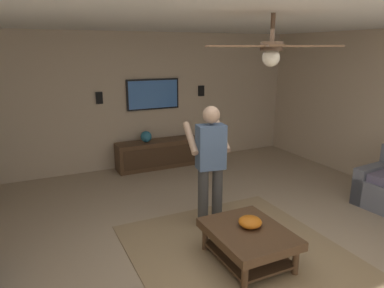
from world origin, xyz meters
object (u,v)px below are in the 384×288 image
(tv, at_px, (153,94))
(wall_speaker_right, at_px, (99,98))
(coffee_table, at_px, (248,238))
(person_standing, at_px, (210,160))
(wall_speaker_left, at_px, (201,91))
(remote_white, at_px, (248,223))
(bowl, at_px, (250,222))
(media_console, at_px, (159,154))
(vase_round, at_px, (146,137))
(ceiling_fan, at_px, (271,49))

(tv, bearing_deg, wall_speaker_right, -90.71)
(coffee_table, bearing_deg, person_standing, -1.50)
(coffee_table, xyz_separation_m, wall_speaker_left, (3.84, -1.36, 1.17))
(remote_white, xyz_separation_m, wall_speaker_left, (3.73, -1.30, 1.05))
(bowl, bearing_deg, media_console, -3.57)
(vase_round, xyz_separation_m, wall_speaker_left, (0.25, -1.34, 0.81))
(media_console, distance_m, tv, 1.20)
(person_standing, height_order, vase_round, person_standing)
(wall_speaker_right, bearing_deg, tv, -90.71)
(tv, relative_size, ceiling_fan, 0.91)
(bowl, bearing_deg, person_standing, 1.52)
(remote_white, distance_m, wall_speaker_left, 4.09)
(person_standing, bearing_deg, coffee_table, -173.06)
(remote_white, relative_size, wall_speaker_right, 0.68)
(tv, relative_size, bowl, 4.12)
(media_console, xyz_separation_m, ceiling_fan, (-3.86, 0.31, 2.05))
(coffee_table, bearing_deg, wall_speaker_right, 11.68)
(person_standing, height_order, bowl, person_standing)
(vase_round, bearing_deg, coffee_table, 179.74)
(coffee_table, bearing_deg, vase_round, -0.26)
(remote_white, distance_m, wall_speaker_right, 3.97)
(media_console, relative_size, person_standing, 1.04)
(media_console, bearing_deg, coffee_table, -4.30)
(media_console, bearing_deg, person_standing, -5.31)
(wall_speaker_left, xyz_separation_m, wall_speaker_right, (0.00, 2.15, -0.03))
(bowl, xyz_separation_m, vase_round, (3.54, 0.03, 0.20))
(media_console, xyz_separation_m, bowl, (-3.54, 0.22, 0.18))
(wall_speaker_right, bearing_deg, ceiling_fan, -169.62)
(bowl, bearing_deg, vase_round, 0.53)
(remote_white, xyz_separation_m, ceiling_fan, (-0.38, 0.10, 1.91))
(remote_white, bearing_deg, bowl, -71.82)
(coffee_table, relative_size, remote_white, 6.67)
(coffee_table, xyz_separation_m, person_standing, (0.95, -0.02, 0.64))
(ceiling_fan, bearing_deg, wall_speaker_right, 10.38)
(vase_round, bearing_deg, person_standing, -179.81)
(wall_speaker_left, bearing_deg, vase_round, 100.65)
(coffee_table, distance_m, wall_speaker_left, 4.23)
(vase_round, xyz_separation_m, ceiling_fan, (-3.86, 0.06, 1.67))
(tv, distance_m, vase_round, 0.87)
(remote_white, height_order, wall_speaker_left, wall_speaker_left)
(person_standing, bearing_deg, remote_white, -169.09)
(person_standing, distance_m, wall_speaker_right, 3.04)
(coffee_table, height_order, ceiling_fan, ceiling_fan)
(media_console, relative_size, ceiling_fan, 1.43)
(media_console, height_order, remote_white, media_console)
(remote_white, height_order, wall_speaker_right, wall_speaker_right)
(coffee_table, relative_size, bowl, 3.80)
(bowl, bearing_deg, wall_speaker_left, -19.04)
(tv, xyz_separation_m, vase_round, (-0.24, 0.25, -0.79))
(coffee_table, relative_size, tv, 0.92)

